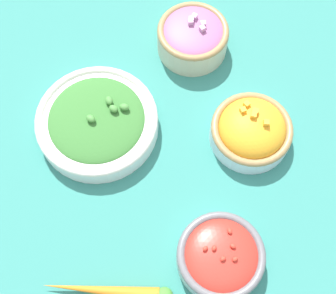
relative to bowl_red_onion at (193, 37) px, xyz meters
The scene contains 6 objects.
ground_plane 0.21m from the bowl_red_onion, 155.45° to the left, with size 3.00×3.00×0.00m, color #337F75.
bowl_red_onion is the anchor object (origin of this frame).
bowl_broccoli 0.22m from the bowl_red_onion, 122.53° to the left, with size 0.20×0.20×0.06m.
bowl_squash 0.20m from the bowl_red_onion, 165.93° to the right, with size 0.13×0.13×0.07m.
bowl_cherry_tomatoes 0.38m from the bowl_red_onion, behind, with size 0.13×0.13×0.05m.
loose_carrot 0.44m from the bowl_red_onion, 150.68° to the left, with size 0.08×0.18×0.03m.
Camera 1 is at (-0.28, 0.06, 0.70)m, focal length 50.00 mm.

